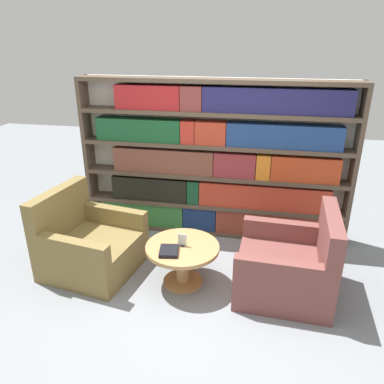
% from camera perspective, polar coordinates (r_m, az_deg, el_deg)
% --- Properties ---
extents(ground_plane, '(14.00, 14.00, 0.00)m').
position_cam_1_polar(ground_plane, '(3.92, -0.12, -16.17)').
color(ground_plane, gray).
extents(bookshelf, '(3.39, 0.30, 2.01)m').
position_cam_1_polar(bookshelf, '(4.75, 3.68, 4.52)').
color(bookshelf, silver).
rests_on(bookshelf, ground_plane).
extents(armchair_left, '(1.07, 1.06, 0.92)m').
position_cam_1_polar(armchair_left, '(4.39, -15.47, -7.81)').
color(armchair_left, olive).
rests_on(armchair_left, ground_plane).
extents(armchair_right, '(0.98, 0.97, 0.92)m').
position_cam_1_polar(armchair_right, '(4.00, 14.62, -10.97)').
color(armchair_right, brown).
rests_on(armchair_right, ground_plane).
extents(coffee_table, '(0.77, 0.77, 0.46)m').
position_cam_1_polar(coffee_table, '(3.97, -1.45, -9.79)').
color(coffee_table, '#AD7F4C').
rests_on(coffee_table, ground_plane).
extents(table_sign, '(0.09, 0.06, 0.14)m').
position_cam_1_polar(table_sign, '(3.88, -1.47, -7.47)').
color(table_sign, black).
rests_on(table_sign, coffee_table).
extents(stray_book, '(0.22, 0.25, 0.04)m').
position_cam_1_polar(stray_book, '(3.79, -3.55, -8.96)').
color(stray_book, black).
rests_on(stray_book, coffee_table).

